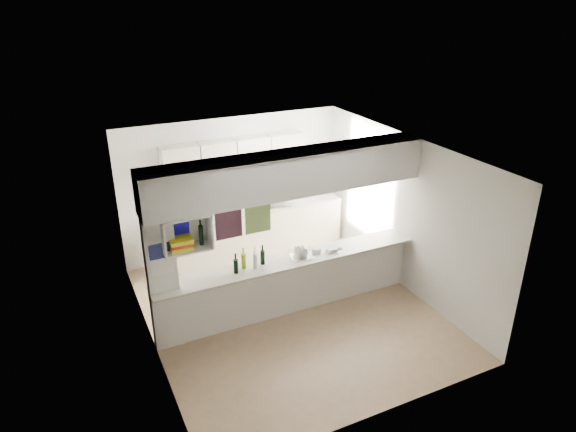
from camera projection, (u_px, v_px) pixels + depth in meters
floor at (289, 311)px, 8.12m from camera, size 4.80×4.80×0.00m
ceiling at (289, 153)px, 7.07m from camera, size 4.80×4.80×0.00m
wall_back at (233, 186)px, 9.57m from camera, size 4.20×0.00×4.20m
wall_left at (146, 268)px, 6.76m from camera, size 0.00×4.80×4.80m
wall_right at (404, 213)px, 8.42m from camera, size 0.00×4.80×4.80m
servery_partition at (278, 217)px, 7.38m from camera, size 4.20×0.50×2.60m
cubby_shelf at (184, 234)px, 6.76m from camera, size 0.65×0.35×0.50m
kitchen_run at (247, 213)px, 9.61m from camera, size 3.60×0.63×2.24m
microwave at (275, 196)px, 9.67m from camera, size 0.66×0.51×0.33m
bowl at (275, 187)px, 9.61m from camera, size 0.25×0.25×0.06m
dish_rack at (302, 252)px, 7.80m from camera, size 0.39×0.31×0.19m
cup at (304, 253)px, 7.80m from camera, size 0.16×0.16×0.10m
wine_bottles at (250, 261)px, 7.46m from camera, size 0.52×0.15×0.34m
plastic_tubs at (323, 250)px, 7.96m from camera, size 0.50×0.23×0.08m
utensil_jar at (203, 212)px, 9.22m from camera, size 0.10×0.10×0.14m
knife_block at (227, 205)px, 9.42m from camera, size 0.14×0.12×0.22m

